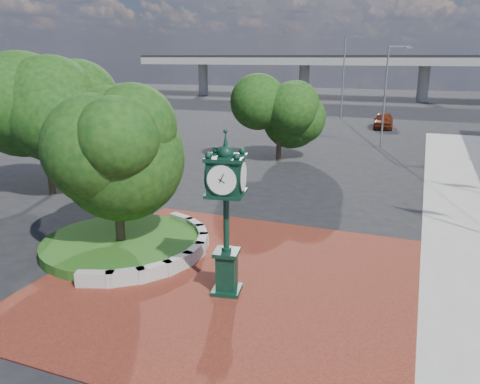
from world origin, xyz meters
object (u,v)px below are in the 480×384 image
post_clock (226,208)px  street_lamp_near (388,89)px  parked_car (384,120)px  street_lamp_far (346,71)px

post_clock → street_lamp_near: 27.78m
parked_car → street_lamp_far: bearing=127.6°
street_lamp_near → street_lamp_far: (-6.18, 17.33, 0.84)m
street_lamp_near → street_lamp_far: street_lamp_far is taller
parked_car → post_clock: bearing=-95.8°
post_clock → street_lamp_near: size_ratio=0.64×
post_clock → street_lamp_far: size_ratio=0.54×
post_clock → parked_car: (1.45, 39.00, -2.03)m
parked_car → street_lamp_far: 9.23m
street_lamp_near → street_lamp_far: size_ratio=0.85×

